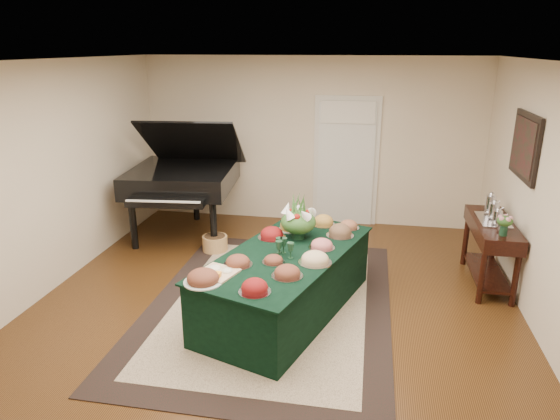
% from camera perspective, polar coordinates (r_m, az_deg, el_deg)
% --- Properties ---
extents(ground, '(6.00, 6.00, 0.00)m').
position_cam_1_polar(ground, '(5.86, -0.54, -10.71)').
color(ground, black).
rests_on(ground, ground).
extents(area_rug, '(2.72, 3.81, 0.01)m').
position_cam_1_polar(area_rug, '(5.86, -1.12, -10.66)').
color(area_rug, black).
rests_on(area_rug, ground).
extents(kitchen_doorway, '(1.05, 0.07, 2.10)m').
position_cam_1_polar(kitchen_doorway, '(8.22, 7.53, 5.34)').
color(kitchen_doorway, beige).
rests_on(kitchen_doorway, ground).
extents(buffet_table, '(1.81, 2.59, 0.72)m').
position_cam_1_polar(buffet_table, '(5.56, 0.77, -8.21)').
color(buffet_table, black).
rests_on(buffet_table, ground).
extents(food_platters, '(1.59, 2.30, 0.13)m').
position_cam_1_polar(food_platters, '(5.42, 1.11, -4.20)').
color(food_platters, silver).
rests_on(food_platters, buffet_table).
extents(cutting_board, '(0.44, 0.44, 0.10)m').
position_cam_1_polar(cutting_board, '(4.95, -7.11, -6.82)').
color(cutting_board, tan).
rests_on(cutting_board, buffet_table).
extents(green_goblets, '(0.22, 0.20, 0.18)m').
position_cam_1_polar(green_goblets, '(5.29, 0.35, -4.29)').
color(green_goblets, '#153520').
rests_on(green_goblets, buffet_table).
extents(floral_centerpiece, '(0.42, 0.42, 0.42)m').
position_cam_1_polar(floral_centerpiece, '(5.71, 2.12, -0.87)').
color(floral_centerpiece, '#153520').
rests_on(floral_centerpiece, buffet_table).
extents(grand_piano, '(1.74, 1.95, 1.84)m').
position_cam_1_polar(grand_piano, '(7.76, -11.01, 3.72)').
color(grand_piano, black).
rests_on(grand_piano, ground).
extents(wicker_basket, '(0.36, 0.36, 0.23)m').
position_cam_1_polar(wicker_basket, '(7.31, -7.44, -3.81)').
color(wicker_basket, '#A77843').
rests_on(wicker_basket, ground).
extents(mahogany_sideboard, '(0.45, 1.31, 0.82)m').
position_cam_1_polar(mahogany_sideboard, '(6.61, 23.02, -2.74)').
color(mahogany_sideboard, black).
rests_on(mahogany_sideboard, ground).
extents(tea_service, '(0.34, 0.74, 0.30)m').
position_cam_1_polar(tea_service, '(6.52, 23.33, -0.24)').
color(tea_service, silver).
rests_on(tea_service, mahogany_sideboard).
extents(pink_bouquet, '(0.19, 0.19, 0.25)m').
position_cam_1_polar(pink_bouquet, '(6.07, 24.31, -1.22)').
color(pink_bouquet, '#153520').
rests_on(pink_bouquet, mahogany_sideboard).
extents(wall_painting, '(0.05, 0.95, 0.75)m').
position_cam_1_polar(wall_painting, '(6.38, 26.20, 6.56)').
color(wall_painting, black).
rests_on(wall_painting, ground).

